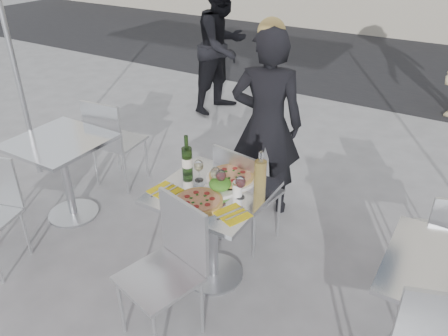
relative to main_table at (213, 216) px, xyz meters
The scene contains 21 objects.
ground 0.54m from the main_table, ahead, with size 80.00×80.00×0.00m, color slate.
street_asphalt 6.52m from the main_table, 90.00° to the left, with size 24.00×5.00×0.00m, color black.
main_table is the anchor object (origin of this frame).
side_table_left 1.50m from the main_table, behind, with size 0.72×0.72×0.75m.
chair_far 0.44m from the main_table, 90.19° to the left, with size 0.46×0.47×0.88m.
chair_near 0.51m from the main_table, 87.13° to the right, with size 0.51×0.52×0.92m.
side_chair_lfar 1.61m from the main_table, 158.98° to the left, with size 0.46×0.47×0.91m.
woman_diner 1.05m from the main_table, 95.57° to the left, with size 0.60×0.39×1.65m, color black.
pedestrian_a 3.35m from the main_table, 120.21° to the left, with size 0.86×0.67×1.76m, color black.
pizza_near 0.27m from the main_table, 89.70° to the right, with size 0.30×0.30×0.02m.
pizza_far 0.30m from the main_table, 81.75° to the left, with size 0.35×0.35×0.03m.
salad_plate 0.25m from the main_table, 43.11° to the left, with size 0.22×0.22×0.09m.
wine_bottle 0.44m from the main_table, 159.51° to the left, with size 0.07×0.07×0.29m.
carafe 0.45m from the main_table, 31.70° to the left, with size 0.08×0.08×0.29m.
sugar_shaker 0.32m from the main_table, ahead, with size 0.06×0.06×0.11m.
wineglass_white_a 0.36m from the main_table, 156.30° to the left, with size 0.07×0.07×0.16m.
wineglass_white_b 0.32m from the main_table, 92.05° to the left, with size 0.07×0.07×0.16m.
wineglass_red_a 0.33m from the main_table, 35.78° to the left, with size 0.07×0.07×0.16m.
wineglass_red_b 0.38m from the main_table, ahead, with size 0.07×0.07×0.16m.
napkin_left 0.38m from the main_table, 148.45° to the right, with size 0.21×0.21×0.01m.
napkin_right 0.37m from the main_table, 32.95° to the right, with size 0.24×0.24×0.01m.
Camera 1 is at (1.34, -2.06, 2.32)m, focal length 35.00 mm.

